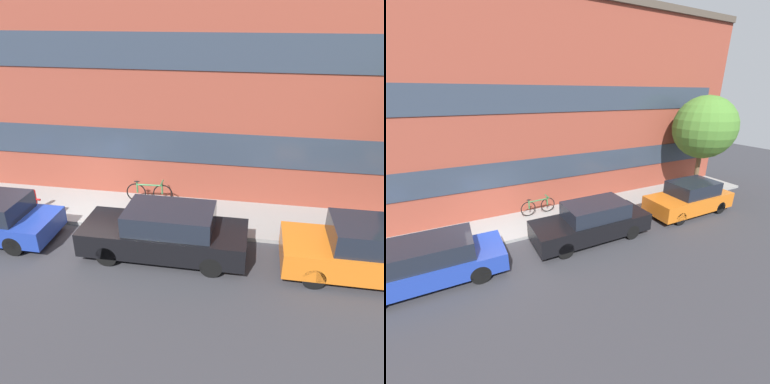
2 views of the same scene
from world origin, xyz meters
The scene contains 9 objects.
ground_plane centered at (0.00, 0.00, 0.00)m, with size 56.00×56.00×0.00m, color #333338.
sidewalk_strip centered at (0.00, 1.16, 0.06)m, with size 28.00×2.33×0.13m.
rowhouse_facade centered at (0.00, 2.77, 4.66)m, with size 28.00×1.02×9.30m.
parked_car_blue centered at (-2.33, -1.05, 0.67)m, with size 4.38×1.67×1.35m.
parked_car_black centered at (3.21, -1.05, 0.72)m, with size 4.57×1.66×1.48m.
parked_car_orange centered at (8.48, -1.05, 0.74)m, with size 4.17×1.69×1.52m.
fire_hydrant centered at (-1.70, 0.51, 0.52)m, with size 0.45×0.25×0.78m.
bicycle centered at (1.96, 1.75, 0.52)m, with size 1.65×0.44×0.80m.
street_tree centered at (10.76, 0.55, 3.68)m, with size 3.19×3.19×5.16m.
Camera 2 is at (-1.24, -8.68, 5.31)m, focal length 24.00 mm.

